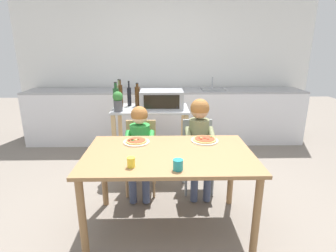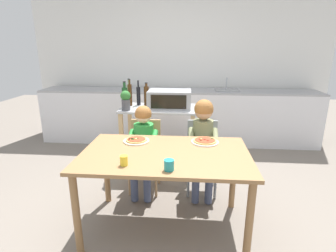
% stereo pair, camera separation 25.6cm
% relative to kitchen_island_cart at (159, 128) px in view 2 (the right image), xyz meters
% --- Properties ---
extents(ground_plane, '(11.06, 11.06, 0.00)m').
position_rel_kitchen_island_cart_xyz_m(ground_plane, '(0.21, -0.19, -0.57)').
color(ground_plane, slate).
extents(back_wall_tiled, '(5.23, 0.12, 2.70)m').
position_rel_kitchen_island_cart_xyz_m(back_wall_tiled, '(0.21, 1.53, 0.78)').
color(back_wall_tiled, white).
rests_on(back_wall_tiled, ground).
extents(kitchen_counter, '(4.71, 0.60, 1.12)m').
position_rel_kitchen_island_cart_xyz_m(kitchen_counter, '(0.21, 1.12, -0.11)').
color(kitchen_counter, silver).
rests_on(kitchen_counter, ground).
extents(kitchen_island_cart, '(0.98, 0.59, 0.86)m').
position_rel_kitchen_island_cart_xyz_m(kitchen_island_cart, '(0.00, 0.00, 0.00)').
color(kitchen_island_cart, '#B7BABF').
rests_on(kitchen_island_cart, ground).
extents(toaster_oven, '(0.55, 0.39, 0.23)m').
position_rel_kitchen_island_cart_xyz_m(toaster_oven, '(0.15, 0.01, 0.40)').
color(toaster_oven, '#999BA0').
rests_on(toaster_oven, kitchen_island_cart).
extents(bottle_clear_vinegar, '(0.06, 0.06, 0.35)m').
position_rel_kitchen_island_cart_xyz_m(bottle_clear_vinegar, '(-0.43, 0.21, 0.43)').
color(bottle_clear_vinegar, olive).
rests_on(bottle_clear_vinegar, kitchen_island_cart).
extents(bottle_brown_beer, '(0.05, 0.05, 0.36)m').
position_rel_kitchen_island_cart_xyz_m(bottle_brown_beer, '(-0.40, 0.09, 0.44)').
color(bottle_brown_beer, '#4C2D14').
rests_on(bottle_brown_beer, kitchen_island_cart).
extents(bottle_tall_green_wine, '(0.05, 0.05, 0.33)m').
position_rel_kitchen_island_cart_xyz_m(bottle_tall_green_wine, '(-0.29, 0.14, 0.42)').
color(bottle_tall_green_wine, black).
rests_on(bottle_tall_green_wine, kitchen_island_cart).
extents(bottle_slim_sauce, '(0.07, 0.07, 0.31)m').
position_rel_kitchen_island_cart_xyz_m(bottle_slim_sauce, '(-0.18, 0.13, 0.42)').
color(bottle_slim_sauce, '#4C2D14').
rests_on(bottle_slim_sauce, kitchen_island_cart).
extents(bottle_dark_olive_oil, '(0.07, 0.07, 0.34)m').
position_rel_kitchen_island_cart_xyz_m(bottle_dark_olive_oil, '(-0.44, -0.03, 0.43)').
color(bottle_dark_olive_oil, '#1E4723').
rests_on(bottle_dark_olive_oil, kitchen_island_cart).
extents(potted_herb_plant, '(0.13, 0.13, 0.25)m').
position_rel_kitchen_island_cart_xyz_m(potted_herb_plant, '(-0.39, -0.19, 0.42)').
color(potted_herb_plant, '#4C4C51').
rests_on(potted_herb_plant, kitchen_island_cart).
extents(dining_table, '(1.45, 0.91, 0.76)m').
position_rel_kitchen_island_cart_xyz_m(dining_table, '(0.21, -1.29, 0.09)').
color(dining_table, olive).
rests_on(dining_table, ground).
extents(dining_chair_left, '(0.36, 0.36, 0.81)m').
position_rel_kitchen_island_cart_xyz_m(dining_chair_left, '(-0.10, -0.57, -0.09)').
color(dining_chair_left, tan).
rests_on(dining_chair_left, ground).
extents(dining_chair_right, '(0.36, 0.36, 0.81)m').
position_rel_kitchen_island_cart_xyz_m(dining_chair_right, '(0.56, -0.55, -0.09)').
color(dining_chair_right, gray).
rests_on(dining_chair_right, ground).
extents(child_in_green_shirt, '(0.32, 0.42, 1.00)m').
position_rel_kitchen_island_cart_xyz_m(child_in_green_shirt, '(-0.10, -0.69, 0.07)').
color(child_in_green_shirt, '#424C6B').
rests_on(child_in_green_shirt, ground).
extents(child_in_olive_shirt, '(0.32, 0.42, 1.08)m').
position_rel_kitchen_island_cart_xyz_m(child_in_olive_shirt, '(0.56, -0.66, 0.13)').
color(child_in_olive_shirt, '#424C6B').
rests_on(child_in_olive_shirt, ground).
extents(pizza_plate_cream, '(0.25, 0.25, 0.03)m').
position_rel_kitchen_island_cart_xyz_m(pizza_plate_cream, '(-0.10, -1.04, 0.20)').
color(pizza_plate_cream, beige).
rests_on(pizza_plate_cream, dining_table).
extents(pizza_plate_white, '(0.26, 0.26, 0.03)m').
position_rel_kitchen_island_cart_xyz_m(pizza_plate_white, '(0.56, -1.01, 0.20)').
color(pizza_plate_white, white).
rests_on(pizza_plate_white, dining_table).
extents(drinking_cup_teal, '(0.08, 0.08, 0.08)m').
position_rel_kitchen_island_cart_xyz_m(drinking_cup_teal, '(0.27, -1.63, 0.23)').
color(drinking_cup_teal, teal).
rests_on(drinking_cup_teal, dining_table).
extents(drinking_cup_yellow, '(0.06, 0.06, 0.08)m').
position_rel_kitchen_island_cart_xyz_m(drinking_cup_yellow, '(-0.09, -1.58, 0.22)').
color(drinking_cup_yellow, yellow).
rests_on(drinking_cup_yellow, dining_table).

